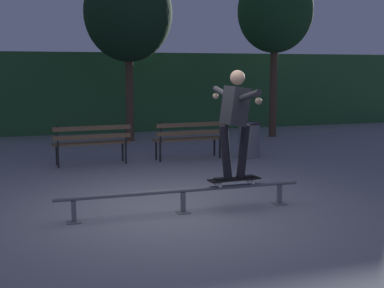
{
  "coord_description": "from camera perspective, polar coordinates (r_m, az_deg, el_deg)",
  "views": [
    {
      "loc": [
        -1.98,
        -6.87,
        2.02
      ],
      "look_at": [
        0.39,
        0.54,
        0.85
      ],
      "focal_mm": 47.21,
      "sensor_mm": 36.0,
      "label": 1
    }
  ],
  "objects": [
    {
      "name": "ground_plane",
      "position": [
        7.43,
        -1.59,
        -7.22
      ],
      "size": [
        90.0,
        90.0,
        0.0
      ],
      "primitive_type": "plane",
      "color": "slate"
    },
    {
      "name": "hedge_backdrop",
      "position": [
        16.59,
        -10.88,
        5.76
      ],
      "size": [
        24.0,
        1.2,
        2.52
      ],
      "primitive_type": "cube",
      "color": "#2D5B33",
      "rests_on": "ground"
    },
    {
      "name": "grind_rail",
      "position": [
        7.12,
        -1.01,
        -5.69
      ],
      "size": [
        3.55,
        0.18,
        0.35
      ],
      "color": "slate",
      "rests_on": "ground"
    },
    {
      "name": "skateboard",
      "position": [
        7.33,
        4.79,
        -4.03
      ],
      "size": [
        0.79,
        0.26,
        0.09
      ],
      "color": "black",
      "rests_on": "grind_rail"
    },
    {
      "name": "skateboarder",
      "position": [
        7.19,
        4.91,
        3.28
      ],
      "size": [
        0.63,
        1.41,
        1.56
      ],
      "color": "black",
      "rests_on": "skateboard"
    },
    {
      "name": "park_bench_leftmost",
      "position": [
        10.75,
        -11.26,
        0.45
      ],
      "size": [
        1.62,
        0.49,
        0.88
      ],
      "color": "black",
      "rests_on": "ground"
    },
    {
      "name": "park_bench_left_center",
      "position": [
        11.19,
        -0.28,
        0.93
      ],
      "size": [
        1.62,
        0.49,
        0.88
      ],
      "color": "black",
      "rests_on": "ground"
    },
    {
      "name": "tree_far_right",
      "position": [
        15.26,
        9.38,
        14.51
      ],
      "size": [
        2.18,
        2.18,
        4.86
      ],
      "color": "#4C3828",
      "rests_on": "ground"
    },
    {
      "name": "tree_behind_benches",
      "position": [
        14.26,
        -7.23,
        14.43
      ],
      "size": [
        2.4,
        2.4,
        4.84
      ],
      "color": "#4C3828",
      "rests_on": "ground"
    },
    {
      "name": "trash_can",
      "position": [
        11.61,
        6.48,
        0.53
      ],
      "size": [
        0.52,
        0.52,
        0.8
      ],
      "color": "slate",
      "rests_on": "ground"
    }
  ]
}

